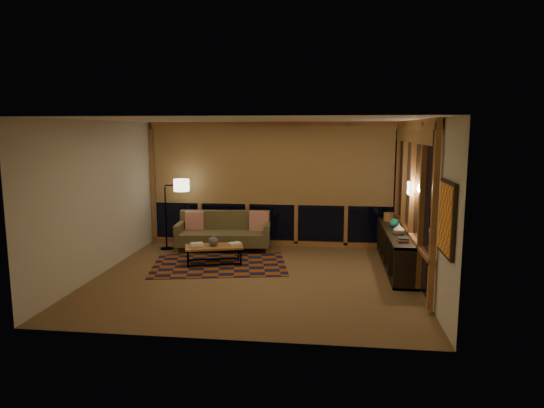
# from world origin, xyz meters

# --- Properties ---
(floor) EXTENTS (5.50, 5.00, 0.01)m
(floor) POSITION_xyz_m (0.00, 0.00, 0.00)
(floor) COLOR brown
(floor) RESTS_ON ground
(ceiling) EXTENTS (5.50, 5.00, 0.01)m
(ceiling) POSITION_xyz_m (0.00, 0.00, 2.70)
(ceiling) COLOR beige
(ceiling) RESTS_ON walls
(walls) EXTENTS (5.51, 5.01, 2.70)m
(walls) POSITION_xyz_m (0.00, 0.00, 1.35)
(walls) COLOR beige
(walls) RESTS_ON floor
(window_wall_back) EXTENTS (5.30, 0.16, 2.60)m
(window_wall_back) POSITION_xyz_m (0.00, 2.43, 1.35)
(window_wall_back) COLOR olive
(window_wall_back) RESTS_ON walls
(window_wall_right) EXTENTS (0.16, 3.70, 2.60)m
(window_wall_right) POSITION_xyz_m (2.68, 0.60, 1.35)
(window_wall_right) COLOR olive
(window_wall_right) RESTS_ON walls
(wall_art) EXTENTS (0.06, 0.74, 0.94)m
(wall_art) POSITION_xyz_m (2.71, -1.85, 1.45)
(wall_art) COLOR #E24520
(wall_art) RESTS_ON walls
(wall_sconce) EXTENTS (0.12, 0.18, 0.22)m
(wall_sconce) POSITION_xyz_m (2.62, 0.45, 1.55)
(wall_sconce) COLOR #FFEDCD
(wall_sconce) RESTS_ON walls
(sofa) EXTENTS (2.01, 0.96, 0.80)m
(sofa) POSITION_xyz_m (-0.95, 1.84, 0.40)
(sofa) COLOR brown
(sofa) RESTS_ON floor
(pillow_left) EXTENTS (0.40, 0.15, 0.39)m
(pillow_left) POSITION_xyz_m (-1.62, 1.98, 0.59)
(pillow_left) COLOR red
(pillow_left) RESTS_ON sofa
(pillow_right) EXTENTS (0.42, 0.15, 0.42)m
(pillow_right) POSITION_xyz_m (-0.23, 2.08, 0.61)
(pillow_right) COLOR red
(pillow_right) RESTS_ON sofa
(area_rug) EXTENTS (2.75, 2.10, 0.01)m
(area_rug) POSITION_xyz_m (-0.79, 0.71, 0.01)
(area_rug) COLOR #85360E
(area_rug) RESTS_ON floor
(coffee_table) EXTENTS (1.17, 0.78, 0.36)m
(coffee_table) POSITION_xyz_m (-0.90, 0.76, 0.18)
(coffee_table) COLOR olive
(coffee_table) RESTS_ON floor
(book_stack_a) EXTENTS (0.28, 0.26, 0.07)m
(book_stack_a) POSITION_xyz_m (-1.21, 0.66, 0.39)
(book_stack_a) COLOR #EBE5C7
(book_stack_a) RESTS_ON coffee_table
(book_stack_b) EXTENTS (0.30, 0.28, 0.05)m
(book_stack_b) POSITION_xyz_m (-0.52, 0.87, 0.38)
(book_stack_b) COLOR #EBE5C7
(book_stack_b) RESTS_ON coffee_table
(ceramic_pot) EXTENTS (0.19, 0.19, 0.18)m
(ceramic_pot) POSITION_xyz_m (-0.91, 0.76, 0.45)
(ceramic_pot) COLOR black
(ceramic_pot) RESTS_ON coffee_table
(floor_lamp) EXTENTS (0.56, 0.43, 1.51)m
(floor_lamp) POSITION_xyz_m (-2.19, 1.80, 0.76)
(floor_lamp) COLOR black
(floor_lamp) RESTS_ON floor
(bookshelf) EXTENTS (0.40, 2.79, 0.70)m
(bookshelf) POSITION_xyz_m (2.49, 1.00, 0.35)
(bookshelf) COLOR black
(bookshelf) RESTS_ON floor
(basket) EXTENTS (0.26, 0.26, 0.17)m
(basket) POSITION_xyz_m (2.47, 1.91, 0.78)
(basket) COLOR #956237
(basket) RESTS_ON bookshelf
(teal_bowl) EXTENTS (0.19, 0.19, 0.18)m
(teal_bowl) POSITION_xyz_m (2.49, 1.24, 0.79)
(teal_bowl) COLOR #1B8572
(teal_bowl) RESTS_ON bookshelf
(vase) EXTENTS (0.23, 0.23, 0.20)m
(vase) POSITION_xyz_m (2.49, 0.62, 0.80)
(vase) COLOR #C1B294
(vase) RESTS_ON bookshelf
(shelf_book_stack) EXTENTS (0.21, 0.26, 0.07)m
(shelf_book_stack) POSITION_xyz_m (2.49, 0.08, 0.73)
(shelf_book_stack) COLOR #EBE5C7
(shelf_book_stack) RESTS_ON bookshelf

